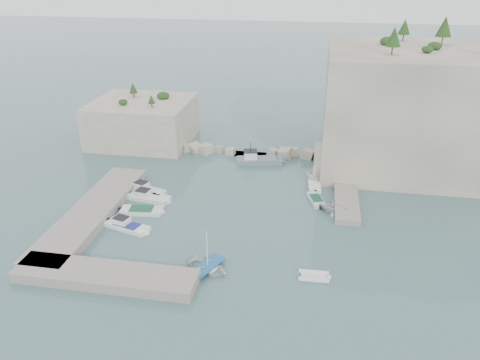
% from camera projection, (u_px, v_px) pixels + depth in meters
% --- Properties ---
extents(ground, '(400.00, 400.00, 0.00)m').
position_uv_depth(ground, '(231.00, 224.00, 55.02)').
color(ground, '#496D6E').
rests_on(ground, ground).
extents(cliff_east, '(26.00, 22.00, 17.00)m').
position_uv_depth(cliff_east, '(415.00, 109.00, 68.29)').
color(cliff_east, beige).
rests_on(cliff_east, ground).
extents(cliff_terrace, '(8.00, 10.00, 2.50)m').
position_uv_depth(cliff_terrace, '(341.00, 163.00, 68.49)').
color(cliff_terrace, beige).
rests_on(cliff_terrace, ground).
extents(outcrop_west, '(16.00, 14.00, 7.00)m').
position_uv_depth(outcrop_west, '(143.00, 121.00, 78.89)').
color(outcrop_west, beige).
rests_on(outcrop_west, ground).
extents(quay_west, '(5.00, 24.00, 1.10)m').
position_uv_depth(quay_west, '(92.00, 212.00, 56.54)').
color(quay_west, '#9E9689').
rests_on(quay_west, ground).
extents(quay_south, '(18.00, 4.00, 1.10)m').
position_uv_depth(quay_south, '(105.00, 276.00, 45.21)').
color(quay_south, '#9E9689').
rests_on(quay_south, ground).
extents(ledge_east, '(3.00, 16.00, 0.80)m').
position_uv_depth(ledge_east, '(346.00, 193.00, 61.65)').
color(ledge_east, '#9E9689').
rests_on(ledge_east, ground).
extents(breakwater, '(28.00, 3.00, 1.40)m').
position_uv_depth(breakwater, '(251.00, 150.00, 74.46)').
color(breakwater, beige).
rests_on(breakwater, ground).
extents(motorboat_c, '(5.80, 2.68, 0.70)m').
position_uv_depth(motorboat_c, '(142.00, 213.00, 57.59)').
color(motorboat_c, white).
rests_on(motorboat_c, ground).
extents(motorboat_b, '(6.35, 2.95, 1.40)m').
position_uv_depth(motorboat_b, '(149.00, 200.00, 60.71)').
color(motorboat_b, silver).
rests_on(motorboat_b, ground).
extents(motorboat_d, '(6.26, 3.40, 1.40)m').
position_uv_depth(motorboat_d, '(128.00, 229.00, 54.16)').
color(motorboat_d, white).
rests_on(motorboat_d, ground).
extents(motorboat_a, '(6.27, 3.69, 1.40)m').
position_uv_depth(motorboat_a, '(146.00, 192.00, 62.68)').
color(motorboat_a, silver).
rests_on(motorboat_a, ground).
extents(rowboat, '(5.59, 4.96, 0.96)m').
position_uv_depth(rowboat, '(208.00, 270.00, 47.00)').
color(rowboat, white).
rests_on(rowboat, ground).
extents(inflatable_dinghy, '(3.29, 1.67, 0.44)m').
position_uv_depth(inflatable_dinghy, '(314.00, 278.00, 45.84)').
color(inflatable_dinghy, silver).
rests_on(inflatable_dinghy, ground).
extents(tender_east_a, '(3.94, 3.57, 1.81)m').
position_uv_depth(tender_east_a, '(333.00, 212.00, 57.74)').
color(tender_east_a, silver).
rests_on(tender_east_a, ground).
extents(tender_east_b, '(2.70, 4.54, 0.70)m').
position_uv_depth(tender_east_b, '(316.00, 202.00, 60.15)').
color(tender_east_b, silver).
rests_on(tender_east_b, ground).
extents(tender_east_c, '(2.03, 5.06, 0.70)m').
position_uv_depth(tender_east_c, '(314.00, 187.00, 64.10)').
color(tender_east_c, white).
rests_on(tender_east_c, ground).
extents(tender_east_d, '(4.48, 1.75, 1.72)m').
position_uv_depth(tender_east_d, '(321.00, 183.00, 65.30)').
color(tender_east_d, white).
rests_on(tender_east_d, ground).
extents(work_boat, '(7.79, 3.68, 2.20)m').
position_uv_depth(work_boat, '(259.00, 163.00, 71.53)').
color(work_boat, slate).
rests_on(work_boat, ground).
extents(rowboat_mast, '(0.10, 0.10, 4.20)m').
position_uv_depth(rowboat_mast, '(207.00, 248.00, 45.90)').
color(rowboat_mast, white).
rests_on(rowboat_mast, rowboat).
extents(vegetation, '(53.48, 13.88, 13.40)m').
position_uv_depth(vegetation, '(386.00, 40.00, 66.30)').
color(vegetation, '#1E4219').
rests_on(vegetation, ground).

